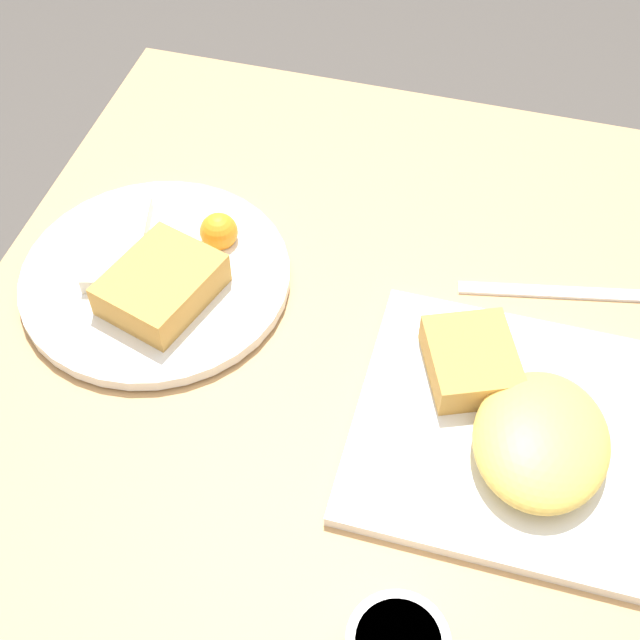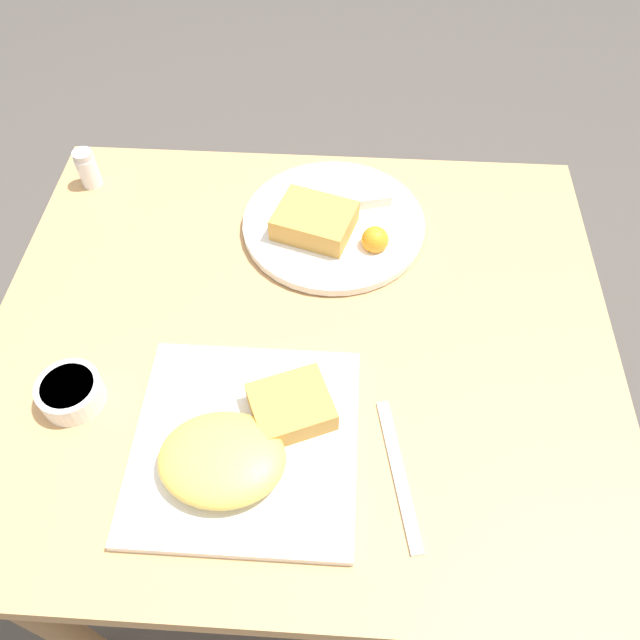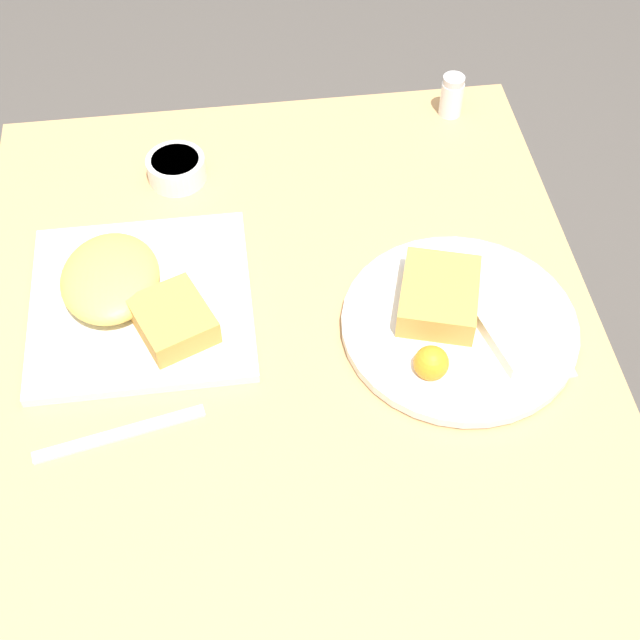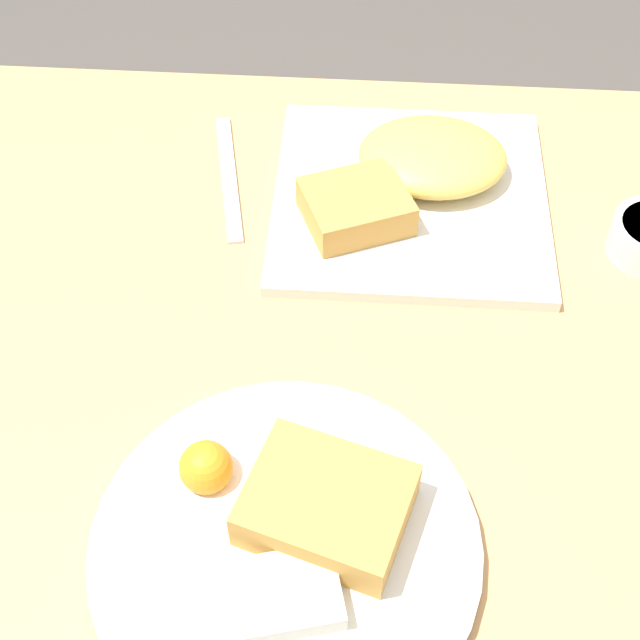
{
  "view_description": "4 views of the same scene",
  "coord_description": "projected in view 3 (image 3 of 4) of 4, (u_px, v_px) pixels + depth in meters",
  "views": [
    {
      "loc": [
        -0.56,
        -0.14,
        1.52
      ],
      "look_at": [
        0.02,
        0.02,
        0.78
      ],
      "focal_mm": 50.0,
      "sensor_mm": 36.0,
      "label": 1
    },
    {
      "loc": [
        0.06,
        -0.54,
        1.51
      ],
      "look_at": [
        0.03,
        -0.0,
        0.79
      ],
      "focal_mm": 35.0,
      "sensor_mm": 36.0,
      "label": 2
    },
    {
      "loc": [
        0.72,
        -0.05,
        1.66
      ],
      "look_at": [
        0.02,
        0.04,
        0.78
      ],
      "focal_mm": 50.0,
      "sensor_mm": 36.0,
      "label": 3
    },
    {
      "loc": [
        -0.01,
        0.52,
        1.41
      ],
      "look_at": [
        0.03,
        0.0,
        0.79
      ],
      "focal_mm": 50.0,
      "sensor_mm": 36.0,
      "label": 4
    }
  ],
  "objects": [
    {
      "name": "sauce_ramekin",
      "position": [
        176.0,
        168.0,
        1.32
      ],
      "size": [
        0.09,
        0.09,
        0.04
      ],
      "color": "white",
      "rests_on": "dining_table"
    },
    {
      "name": "plate_square_near",
      "position": [
        134.0,
        295.0,
        1.16
      ],
      "size": [
        0.29,
        0.29,
        0.06
      ],
      "color": "white",
      "rests_on": "dining_table"
    },
    {
      "name": "menu_card",
      "position": [
        465.0,
        333.0,
        1.15
      ],
      "size": [
        0.21,
        0.25,
        0.0
      ],
      "rotation": [
        0.0,
        0.0,
        0.08
      ],
      "color": "beige",
      "rests_on": "dining_table"
    },
    {
      "name": "ground_plane",
      "position": [
        299.0,
        564.0,
        1.75
      ],
      "size": [
        8.0,
        8.0,
        0.0
      ],
      "primitive_type": "plane",
      "color": "#4C4742"
    },
    {
      "name": "salt_shaker",
      "position": [
        451.0,
        98.0,
        1.41
      ],
      "size": [
        0.04,
        0.04,
        0.07
      ],
      "color": "white",
      "rests_on": "dining_table"
    },
    {
      "name": "plate_oval_far",
      "position": [
        457.0,
        320.0,
        1.14
      ],
      "size": [
        0.3,
        0.3,
        0.05
      ],
      "color": "white",
      "rests_on": "menu_card"
    },
    {
      "name": "dining_table",
      "position": [
        290.0,
        368.0,
        1.24
      ],
      "size": [
        0.93,
        0.81,
        0.76
      ],
      "color": "tan",
      "rests_on": "ground_plane"
    },
    {
      "name": "butter_knife",
      "position": [
        120.0,
        434.0,
        1.05
      ],
      "size": [
        0.06,
        0.2,
        0.0
      ],
      "rotation": [
        0.0,
        0.0,
        1.77
      ],
      "color": "silver",
      "rests_on": "dining_table"
    }
  ]
}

